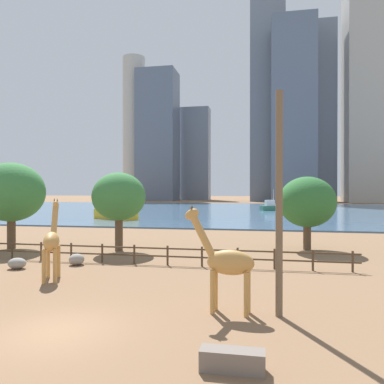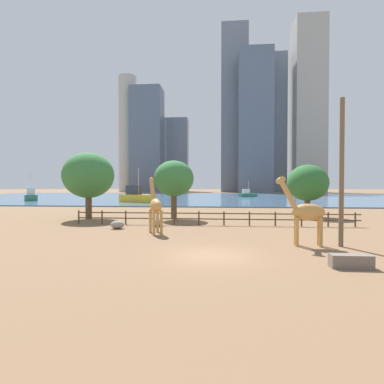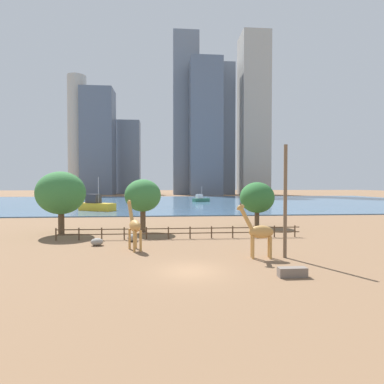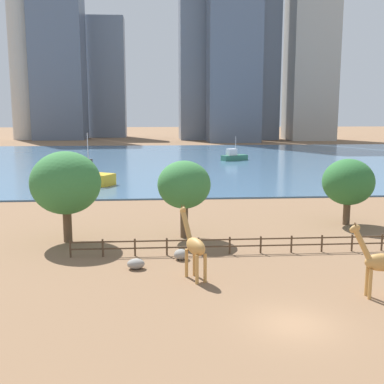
{
  "view_description": "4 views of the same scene",
  "coord_description": "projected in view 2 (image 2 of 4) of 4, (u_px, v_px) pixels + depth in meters",
  "views": [
    {
      "loc": [
        7.17,
        -12.12,
        5.03
      ],
      "look_at": [
        1.95,
        15.38,
        4.85
      ],
      "focal_mm": 35.0,
      "sensor_mm": 36.0,
      "label": 1
    },
    {
      "loc": [
        0.42,
        -15.68,
        3.7
      ],
      "look_at": [
        -2.19,
        13.81,
        3.05
      ],
      "focal_mm": 28.0,
      "sensor_mm": 36.0,
      "label": 2
    },
    {
      "loc": [
        -1.47,
        -19.86,
        5.82
      ],
      "look_at": [
        1.95,
        21.82,
        4.75
      ],
      "focal_mm": 28.0,
      "sensor_mm": 36.0,
      "label": 3
    },
    {
      "loc": [
        -6.68,
        -22.03,
        10.53
      ],
      "look_at": [
        -3.98,
        14.73,
        4.22
      ],
      "focal_mm": 45.0,
      "sensor_mm": 36.0,
      "label": 4
    }
  ],
  "objects": [
    {
      "name": "skyline_block_wide",
      "position": [
        255.0,
        122.0,
        150.55
      ],
      "size": [
        16.79,
        13.13,
        71.37
      ],
      "primitive_type": "cube",
      "color": "slate",
      "rests_on": "ground"
    },
    {
      "name": "enclosure_fence",
      "position": [
        213.0,
        217.0,
        27.67
      ],
      "size": [
        26.12,
        0.14,
        1.3
      ],
      "color": "#4C3826",
      "rests_on": "ground"
    },
    {
      "name": "boulder_by_pole",
      "position": [
        117.0,
        225.0,
        25.5
      ],
      "size": [
        1.17,
        0.93,
        0.7
      ],
      "primitive_type": "ellipsoid",
      "color": "gray",
      "rests_on": "ground"
    },
    {
      "name": "giraffe_companion",
      "position": [
        155.0,
        205.0,
        22.96
      ],
      "size": [
        1.78,
        3.16,
        4.52
      ],
      "rotation": [
        0.0,
        0.0,
        1.98
      ],
      "color": "#C18C47",
      "rests_on": "ground"
    },
    {
      "name": "tree_left_large",
      "position": [
        308.0,
        183.0,
        35.01
      ],
      "size": [
        4.71,
        4.71,
        6.13
      ],
      "color": "brown",
      "rests_on": "ground"
    },
    {
      "name": "utility_pole",
      "position": [
        342.0,
        172.0,
        17.99
      ],
      "size": [
        0.28,
        0.28,
        8.96
      ],
      "primitive_type": "cylinder",
      "color": "brown",
      "rests_on": "ground"
    },
    {
      "name": "skyline_tower_short",
      "position": [
        128.0,
        134.0,
        176.24
      ],
      "size": [
        10.48,
        10.48,
        67.76
      ],
      "primitive_type": "cylinder",
      "color": "#B7B2A8",
      "rests_on": "ground"
    },
    {
      "name": "skyline_tower_needle",
      "position": [
        234.0,
        111.0,
        167.53
      ],
      "size": [
        14.49,
        15.88,
        91.28
      ],
      "primitive_type": "cube",
      "color": "slate",
      "rests_on": "ground"
    },
    {
      "name": "boat_ferry",
      "position": [
        136.0,
        196.0,
        62.83
      ],
      "size": [
        8.38,
        6.42,
        7.2
      ],
      "rotation": [
        0.0,
        0.0,
        5.77
      ],
      "color": "gold",
      "rests_on": "harbor_water"
    },
    {
      "name": "tree_center_broad",
      "position": [
        88.0,
        176.0,
        33.1
      ],
      "size": [
        5.57,
        5.57,
        7.33
      ],
      "color": "brown",
      "rests_on": "ground"
    },
    {
      "name": "skyline_block_central",
      "position": [
        308.0,
        107.0,
        156.71
      ],
      "size": [
        15.48,
        15.74,
        89.62
      ],
      "primitive_type": "cube",
      "color": "#ADA89E",
      "rests_on": "ground"
    },
    {
      "name": "boat_sailboat",
      "position": [
        247.0,
        194.0,
        90.86
      ],
      "size": [
        5.82,
        4.1,
        4.95
      ],
      "rotation": [
        0.0,
        0.0,
        0.43
      ],
      "color": "#337259",
      "rests_on": "harbor_water"
    },
    {
      "name": "boat_tug",
      "position": [
        31.0,
        196.0,
        69.23
      ],
      "size": [
        6.04,
        7.05,
        6.21
      ],
      "rotation": [
        0.0,
        0.0,
        2.19
      ],
      "color": "#337259",
      "rests_on": "harbor_water"
    },
    {
      "name": "skyline_block_right",
      "position": [
        177.0,
        155.0,
        185.96
      ],
      "size": [
        13.96,
        8.78,
        45.05
      ],
      "primitive_type": "cube",
      "color": "slate",
      "rests_on": "ground"
    },
    {
      "name": "feeding_trough",
      "position": [
        351.0,
        261.0,
        13.4
      ],
      "size": [
        1.8,
        0.6,
        0.6
      ],
      "primitive_type": "cube",
      "color": "#72665B",
      "rests_on": "ground"
    },
    {
      "name": "tree_right_tall",
      "position": [
        174.0,
        179.0,
        32.9
      ],
      "size": [
        4.38,
        4.38,
        6.44
      ],
      "color": "brown",
      "rests_on": "ground"
    },
    {
      "name": "ground_plane",
      "position": [
        217.0,
        197.0,
        95.4
      ],
      "size": [
        400.0,
        400.0,
        0.0
      ],
      "primitive_type": "plane",
      "color": "brown"
    },
    {
      "name": "skyline_block_left",
      "position": [
        278.0,
        124.0,
        161.03
      ],
      "size": [
        8.22,
        8.82,
        74.01
      ],
      "primitive_type": "cube",
      "color": "slate",
      "rests_on": "ground"
    },
    {
      "name": "harbor_water",
      "position": [
        217.0,
        197.0,
        92.41
      ],
      "size": [
        180.0,
        86.0,
        0.2
      ],
      "primitive_type": "cube",
      "color": "#476B8C",
      "rests_on": "ground"
    },
    {
      "name": "boulder_near_fence",
      "position": [
        158.0,
        222.0,
        27.05
      ],
      "size": [
        1.0,
        0.99,
        0.75
      ],
      "primitive_type": "ellipsoid",
      "color": "gray",
      "rests_on": "ground"
    },
    {
      "name": "skyline_tower_glass",
      "position": [
        147.0,
        140.0,
        174.22
      ],
      "size": [
        17.79,
        14.62,
        60.12
      ],
      "primitive_type": "cube",
      "color": "slate",
      "rests_on": "ground"
    },
    {
      "name": "giraffe_tall",
      "position": [
        305.0,
        212.0,
        18.26
      ],
      "size": [
        3.02,
        0.95,
        4.4
      ],
      "rotation": [
        0.0,
        0.0,
        3.05
      ],
      "color": "#C18C47",
      "rests_on": "ground"
    }
  ]
}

